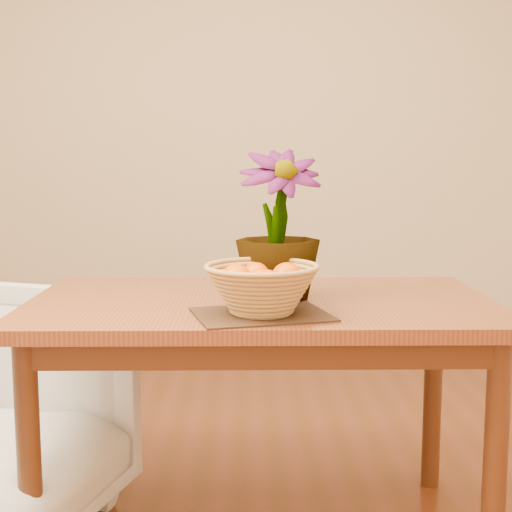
{
  "coord_description": "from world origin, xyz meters",
  "views": [
    {
      "loc": [
        -0.04,
        -1.82,
        1.17
      ],
      "look_at": [
        -0.02,
        0.13,
        0.91
      ],
      "focal_mm": 50.0,
      "sensor_mm": 36.0,
      "label": 1
    }
  ],
  "objects": [
    {
      "name": "table",
      "position": [
        0.0,
        0.3,
        0.66
      ],
      "size": [
        1.4,
        0.8,
        0.75
      ],
      "color": "brown",
      "rests_on": "floor"
    },
    {
      "name": "orange_pile",
      "position": [
        -0.0,
        0.07,
        0.85
      ],
      "size": [
        0.22,
        0.21,
        0.08
      ],
      "rotation": [
        0.0,
        0.0,
        -0.4
      ],
      "color": "#FF5904",
      "rests_on": "wicker_basket"
    },
    {
      "name": "wicker_basket",
      "position": [
        -0.0,
        0.07,
        0.82
      ],
      "size": [
        0.31,
        0.31,
        0.13
      ],
      "color": "tan",
      "rests_on": "placemat"
    },
    {
      "name": "placemat",
      "position": [
        -0.0,
        0.07,
        0.75
      ],
      "size": [
        0.41,
        0.35,
        0.01
      ],
      "primitive_type": "cube",
      "rotation": [
        0.0,
        0.0,
        0.25
      ],
      "color": "#372414",
      "rests_on": "table"
    },
    {
      "name": "wall_back",
      "position": [
        0.0,
        2.25,
        1.35
      ],
      "size": [
        4.0,
        0.02,
        2.7
      ],
      "primitive_type": "cube",
      "color": "beige",
      "rests_on": "floor"
    },
    {
      "name": "potted_plant",
      "position": [
        0.05,
        0.29,
        0.98
      ],
      "size": [
        0.29,
        0.29,
        0.45
      ],
      "primitive_type": "imported",
      "rotation": [
        0.0,
        0.0,
        0.14
      ],
      "color": "#1B4814",
      "rests_on": "table"
    }
  ]
}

